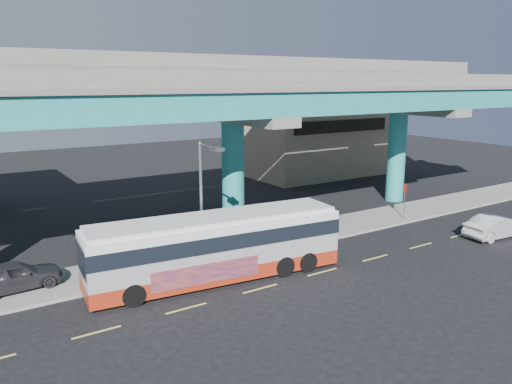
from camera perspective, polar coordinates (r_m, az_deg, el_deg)
ground at (r=27.48m, az=7.17°, el=-8.88°), size 120.00×120.00×0.00m
sidewalk at (r=31.58m, az=0.69°, el=-5.76°), size 70.00×4.00×0.15m
lane_markings at (r=27.27m, az=7.59°, el=-9.05°), size 58.00×0.12×0.01m
viaduct at (r=33.05m, az=-2.82°, el=11.05°), size 52.00×12.40×11.70m
building_beige at (r=55.16m, az=6.14°, el=5.72°), size 14.00×10.23×7.00m
transit_bus at (r=25.59m, az=-4.51°, el=-6.03°), size 13.42×4.21×3.39m
sedan at (r=36.09m, az=25.75°, el=-3.56°), size 2.41×4.88×1.52m
parked_car at (r=26.85m, az=-25.91°, el=-8.60°), size 2.34×4.54×1.46m
street_lamp at (r=26.25m, az=-5.80°, el=0.70°), size 0.50×2.27×6.80m
stop_sign at (r=37.70m, az=16.69°, el=-0.10°), size 0.73×0.40×2.67m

